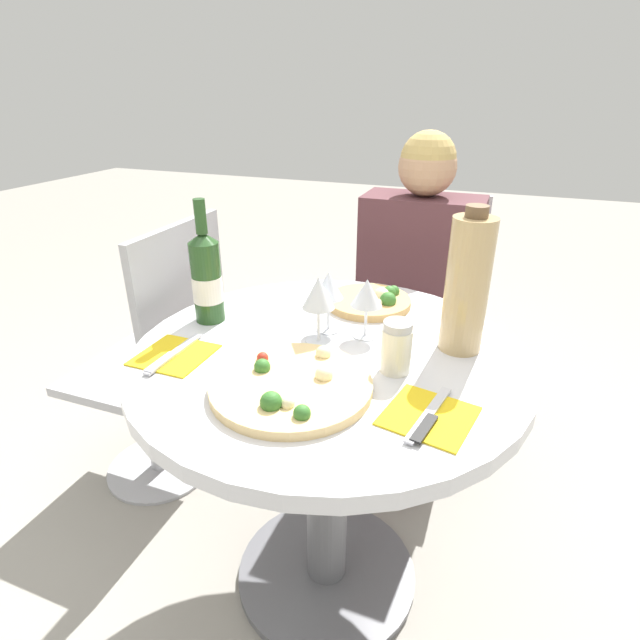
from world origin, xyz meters
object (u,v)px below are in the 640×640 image
tall_carafe (467,285)px  wine_bottle (207,278)px  seated_diner (410,325)px  dining_table (328,417)px  chair_behind_diner (416,327)px  chair_empty_side (161,369)px  pizza_large (291,385)px

tall_carafe → wine_bottle: bearing=-173.4°
seated_diner → wine_bottle: bearing=56.7°
dining_table → chair_behind_diner: bearing=85.2°
seated_diner → chair_empty_side: 0.85m
seated_diner → wine_bottle: (-0.40, -0.61, 0.34)m
chair_behind_diner → pizza_large: chair_behind_diner is taller
chair_empty_side → dining_table: bearing=-106.8°
wine_bottle → tall_carafe: (0.61, 0.07, 0.04)m
pizza_large → chair_empty_side: bearing=149.5°
chair_behind_diner → tall_carafe: (0.20, -0.69, 0.45)m
dining_table → pizza_large: size_ratio=2.79×
chair_empty_side → pizza_large: bearing=-120.5°
chair_empty_side → pizza_large: size_ratio=2.91×
seated_diner → chair_empty_side: size_ratio=1.24×
dining_table → chair_behind_diner: chair_behind_diner is taller
chair_empty_side → tall_carafe: bearing=-95.0°
chair_behind_diner → chair_empty_side: 0.94m
dining_table → wine_bottle: 0.45m
wine_bottle → chair_behind_diner: bearing=62.1°
seated_diner → chair_empty_side: bearing=32.9°
dining_table → seated_diner: bearing=84.1°
dining_table → tall_carafe: 0.45m
seated_diner → tall_carafe: bearing=110.7°
seated_diner → wine_bottle: 0.81m
dining_table → seated_diner: 0.66m
wine_bottle → chair_empty_side: bearing=154.5°
dining_table → seated_diner: size_ratio=0.77×
dining_table → pizza_large: 0.27m
chair_behind_diner → wine_bottle: size_ratio=3.03×
pizza_large → wine_bottle: size_ratio=1.04×
chair_empty_side → pizza_large: 0.80m
chair_behind_diner → chair_empty_side: (-0.72, -0.61, 0.00)m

